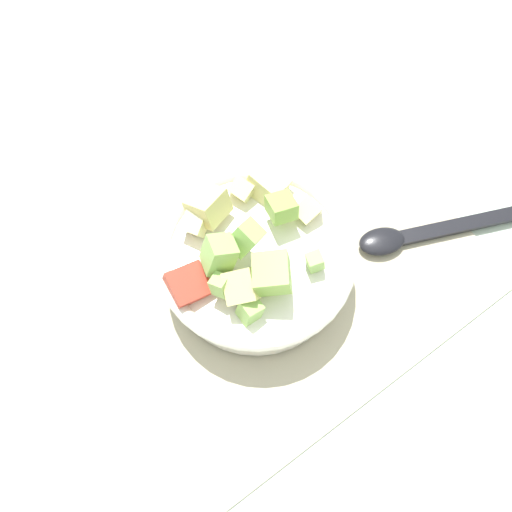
% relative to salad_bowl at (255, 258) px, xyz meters
% --- Properties ---
extents(ground_plane, '(2.40, 2.40, 0.00)m').
position_rel_salad_bowl_xyz_m(ground_plane, '(0.01, 0.01, -0.04)').
color(ground_plane, silver).
extents(placemat, '(0.51, 0.37, 0.01)m').
position_rel_salad_bowl_xyz_m(placemat, '(0.01, 0.01, -0.04)').
color(placemat, '#BCB299').
rests_on(placemat, ground_plane).
extents(salad_bowl, '(0.22, 0.22, 0.12)m').
position_rel_salad_bowl_xyz_m(salad_bowl, '(0.00, 0.00, 0.00)').
color(salad_bowl, white).
rests_on(salad_bowl, placemat).
extents(serving_spoon, '(0.22, 0.11, 0.01)m').
position_rel_salad_bowl_xyz_m(serving_spoon, '(-0.19, 0.08, -0.03)').
color(serving_spoon, black).
rests_on(serving_spoon, placemat).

